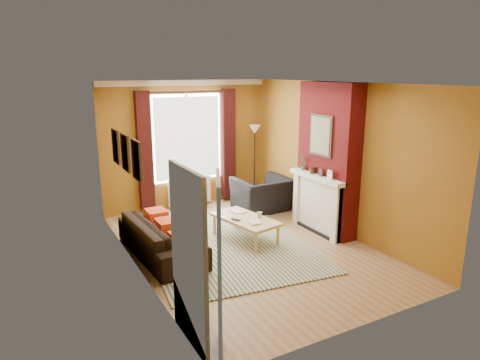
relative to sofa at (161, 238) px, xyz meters
The scene contains 12 objects.
ground 1.50m from the sofa, 14.94° to the right, with size 5.50×5.50×0.00m, color olive.
room_walls 2.31m from the sofa, ahead, with size 3.82×5.54×2.83m.
striped_rug 1.19m from the sofa, ahead, with size 3.16×4.06×0.02m.
sofa is the anchor object (origin of this frame).
armchair 2.96m from the sofa, 24.30° to the left, with size 1.12×0.98×0.73m, color black.
coffee_table 1.54m from the sofa, ahead, with size 0.89×1.39×0.43m.
wicker_stool 2.53m from the sofa, 52.99° to the left, with size 0.40×0.40×0.46m.
floor_lamp 3.76m from the sofa, 34.24° to the left, with size 0.29×0.29×1.78m.
book_a 1.51m from the sofa, 15.70° to the right, with size 0.18×0.24×0.02m, color #999999.
book_b 1.49m from the sofa, ahead, with size 0.23×0.31×0.02m, color #999999.
mug 1.80m from the sofa, ahead, with size 0.10×0.10×0.09m, color #999999.
tv_remote 1.34m from the sofa, ahead, with size 0.13×0.18×0.02m.
Camera 1 is at (-3.41, -6.07, 2.99)m, focal length 32.00 mm.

